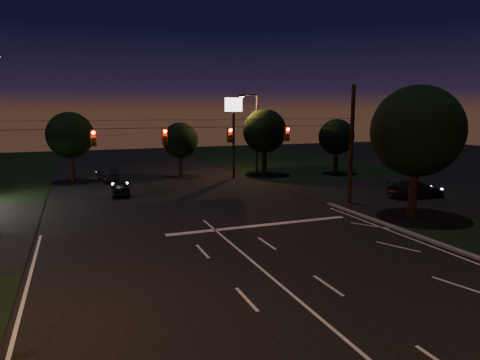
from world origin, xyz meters
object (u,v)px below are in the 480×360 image
tree_right_near (415,132)px  car_cross (416,189)px  utility_pole_right (349,203)px  car_oncoming_b (107,174)px  car_oncoming_a (120,188)px

tree_right_near → car_cross: (4.86, 4.66, -4.98)m
utility_pole_right → car_oncoming_b: (-16.68, 17.93, 0.68)m
car_oncoming_a → car_oncoming_b: (-0.47, 8.42, 0.05)m
car_oncoming_a → car_oncoming_b: car_oncoming_b is taller
utility_pole_right → car_oncoming_a: 18.80m
utility_pole_right → car_oncoming_a: (-16.21, 9.51, 0.63)m
car_oncoming_b → car_cross: size_ratio=0.86×
utility_pole_right → tree_right_near: tree_right_near is taller
car_oncoming_b → car_cross: bearing=132.6°
car_oncoming_a → car_cross: 24.59m
tree_right_near → car_oncoming_b: 29.57m
utility_pole_right → car_oncoming_b: bearing=132.9°
tree_right_near → car_cross: 8.38m
car_oncoming_b → car_cross: (23.07, -18.11, 0.01)m
utility_pole_right → car_cross: bearing=-1.6°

